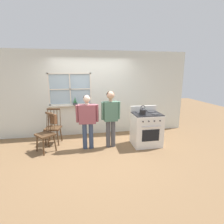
{
  "coord_description": "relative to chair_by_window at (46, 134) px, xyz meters",
  "views": [
    {
      "loc": [
        -0.42,
        -4.28,
        2.07
      ],
      "look_at": [
        0.43,
        0.19,
        1.0
      ],
      "focal_mm": 28.0,
      "sensor_mm": 36.0,
      "label": 1
    }
  ],
  "objects": [
    {
      "name": "person_teen_center",
      "position": [
        1.7,
        -0.04,
        0.48
      ],
      "size": [
        0.51,
        0.23,
        1.56
      ],
      "rotation": [
        0.0,
        0.0,
        -0.01
      ],
      "color": "#4C4C51",
      "rests_on": "ground_plane"
    },
    {
      "name": "ground_plane",
      "position": [
        1.31,
        -0.26,
        -0.46
      ],
      "size": [
        16.0,
        16.0,
        0.0
      ],
      "primitive_type": "plane",
      "color": "brown"
    },
    {
      "name": "stove",
      "position": [
        2.72,
        -0.1,
        0.01
      ],
      "size": [
        0.78,
        0.68,
        1.08
      ],
      "color": "white",
      "rests_on": "ground_plane"
    },
    {
      "name": "handbag",
      "position": [
        0.18,
        0.14,
        0.38
      ],
      "size": [
        0.25,
        0.25,
        0.31
      ],
      "color": "brown",
      "rests_on": "chair_by_window"
    },
    {
      "name": "chair_by_window",
      "position": [
        0.0,
        0.0,
        0.0
      ],
      "size": [
        0.57,
        0.58,
        1.01
      ],
      "rotation": [
        0.0,
        0.0,
        -0.9
      ],
      "color": "#4C331E",
      "rests_on": "ground_plane"
    },
    {
      "name": "person_elderly_left",
      "position": [
        1.08,
        -0.04,
        0.42
      ],
      "size": [
        0.6,
        0.24,
        1.47
      ],
      "rotation": [
        0.0,
        0.0,
        -0.06
      ],
      "color": "#384766",
      "rests_on": "ground_plane"
    },
    {
      "name": "potted_plant",
      "position": [
        0.76,
        1.05,
        0.63
      ],
      "size": [
        0.14,
        0.14,
        0.27
      ],
      "color": "#42474C",
      "rests_on": "wall_back"
    },
    {
      "name": "chair_near_wall",
      "position": [
        0.11,
        0.52,
        0.0
      ],
      "size": [
        0.48,
        0.47,
        1.01
      ],
      "rotation": [
        0.0,
        0.0,
        -0.18
      ],
      "color": "#4C331E",
      "rests_on": "ground_plane"
    },
    {
      "name": "wall_back",
      "position": [
        1.34,
        1.14,
        0.88
      ],
      "size": [
        6.4,
        0.16,
        2.7
      ],
      "color": "silver",
      "rests_on": "ground_plane"
    },
    {
      "name": "kettle",
      "position": [
        2.54,
        -0.23,
        0.56
      ],
      "size": [
        0.21,
        0.17,
        0.25
      ],
      "color": "black",
      "rests_on": "stove"
    }
  ]
}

